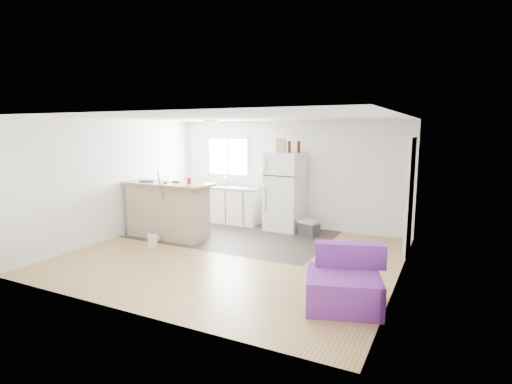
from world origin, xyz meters
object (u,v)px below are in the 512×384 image
cleaner_jug (152,240)px  red_cup (189,181)px  mop (158,231)px  peninsula (168,210)px  cardboard_box (281,145)px  kitchen_cabinets (223,203)px  bottle_left (289,147)px  bottle_right (299,147)px  purple_seat (344,284)px  refrigerator (285,191)px  blue_tray (148,181)px  cooler (309,228)px

cleaner_jug → red_cup: red_cup is taller
mop → peninsula: bearing=95.6°
peninsula → cleaner_jug: (0.18, -0.70, -0.44)m
red_cup → cardboard_box: 2.14m
kitchen_cabinets → bottle_left: bottle_left is taller
bottle_left → mop: bearing=-135.9°
mop → cleaner_jug: bearing=-68.8°
red_cup → bottle_right: 2.42m
kitchen_cabinets → bottle_right: bearing=-2.7°
cardboard_box → red_cup: bearing=-129.0°
purple_seat → bottle_left: bearing=105.2°
refrigerator → cardboard_box: (-0.09, -0.05, 1.01)m
peninsula → blue_tray: blue_tray is taller
mop → red_cup: 1.16m
kitchen_cabinets → cleaner_jug: 2.46m
cooler → red_cup: size_ratio=4.13×
refrigerator → purple_seat: bearing=-53.0°
cardboard_box → bottle_left: bearing=-15.6°
mop → cardboard_box: (1.77, 1.99, 1.63)m
refrigerator → purple_seat: (2.15, -3.25, -0.59)m
kitchen_cabinets → peninsula: size_ratio=1.05×
bottle_right → mop: bearing=-136.7°
mop → bottle_right: bearing=42.1°
kitchen_cabinets → blue_tray: (-0.69, -1.80, 0.71)m
cooler → purple_seat: purple_seat is taller
peninsula → red_cup: bearing=3.8°
cleaner_jug → cardboard_box: bearing=50.3°
kitchen_cabinets → bottle_left: 2.26m
purple_seat → peninsula: bearing=141.2°
kitchen_cabinets → mop: mop is taller
cardboard_box → bottle_right: cardboard_box is taller
refrigerator → bottle_left: (0.13, -0.11, 0.98)m
cardboard_box → cooler: bearing=-15.9°
blue_tray → peninsula: bearing=7.7°
mop → red_cup: size_ratio=11.91×
kitchen_cabinets → blue_tray: bearing=-111.4°
mop → cooler: bearing=34.2°
cleaner_jug → cardboard_box: (1.63, 2.32, 1.73)m
peninsula → bottle_right: bottle_right is taller
refrigerator → bottle_right: (0.31, -0.01, 0.98)m
purple_seat → cleaner_jug: (-3.87, 0.88, -0.14)m
peninsula → bottle_left: bearing=37.7°
red_cup → bottle_left: bearing=45.3°
kitchen_cabinets → bottle_right: size_ratio=7.77×
refrigerator → bottle_right: bearing=1.9°
kitchen_cabinets → mop: (-0.22, -2.11, -0.21)m
mop → bottle_right: size_ratio=5.72×
bottle_left → purple_seat: bearing=-57.2°
refrigerator → mop: 2.83m
cooler → mop: mop is taller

